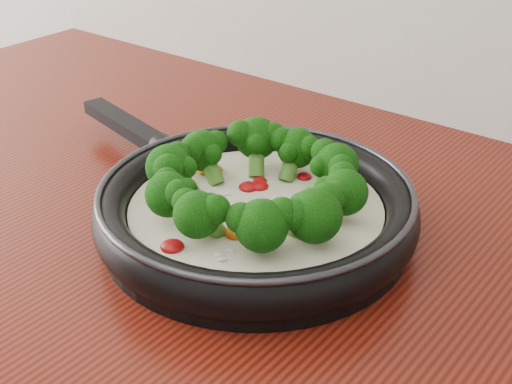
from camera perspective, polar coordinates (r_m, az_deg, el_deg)
The scene contains 1 object.
skillet at distance 0.72m, azimuth -0.13°, elevation -1.02°, with size 0.54×0.39×0.09m.
Camera 1 is at (0.34, 0.62, 1.29)m, focal length 49.49 mm.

